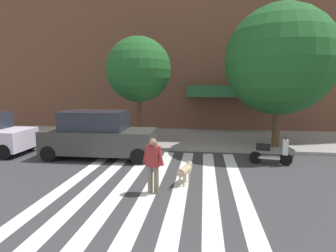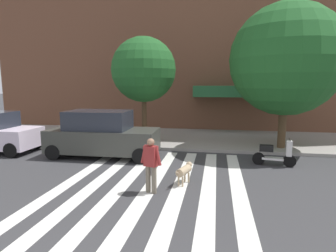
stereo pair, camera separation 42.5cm
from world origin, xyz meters
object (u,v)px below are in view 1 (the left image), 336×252
at_px(parked_car_behind_first, 99,135).
at_px(dog_on_leash, 185,170).
at_px(parked_scooter, 271,153).
at_px(street_tree_middle, 280,60).
at_px(street_tree_nearest, 139,70).
at_px(pedestrian_dog_walker, 153,163).

height_order(parked_car_behind_first, dog_on_leash, parked_car_behind_first).
xyz_separation_m(parked_scooter, street_tree_middle, (0.84, 2.74, 3.83)).
height_order(parked_car_behind_first, street_tree_middle, street_tree_middle).
distance_m(parked_scooter, street_tree_nearest, 7.67).
height_order(parked_scooter, dog_on_leash, parked_scooter).
relative_size(street_tree_nearest, dog_on_leash, 5.30).
xyz_separation_m(parked_car_behind_first, street_tree_middle, (8.07, 2.55, 3.32)).
bearing_deg(street_tree_nearest, parked_scooter, -27.26).
height_order(street_tree_middle, pedestrian_dog_walker, street_tree_middle).
bearing_deg(street_tree_nearest, parked_car_behind_first, -111.23).
bearing_deg(pedestrian_dog_walker, dog_on_leash, 46.31).
bearing_deg(parked_car_behind_first, street_tree_middle, 17.55).
height_order(parked_scooter, street_tree_middle, street_tree_middle).
distance_m(parked_scooter, street_tree_middle, 4.78).
distance_m(pedestrian_dog_walker, dog_on_leash, 1.37).
height_order(parked_car_behind_first, street_tree_nearest, street_tree_nearest).
relative_size(parked_scooter, street_tree_nearest, 0.30).
height_order(parked_scooter, pedestrian_dog_walker, pedestrian_dog_walker).
xyz_separation_m(parked_scooter, street_tree_nearest, (-6.08, 3.13, 3.46)).
bearing_deg(parked_car_behind_first, dog_on_leash, -35.12).
bearing_deg(parked_car_behind_first, street_tree_nearest, 68.77).
xyz_separation_m(street_tree_nearest, pedestrian_dog_walker, (1.96, -6.67, -3.01)).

